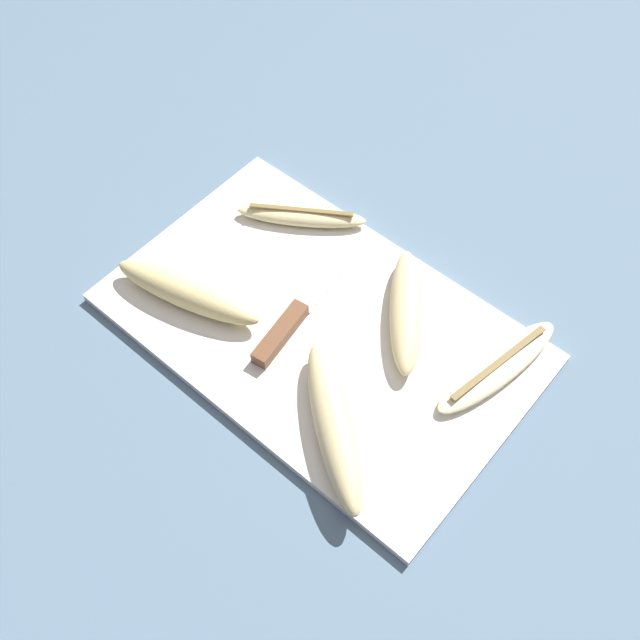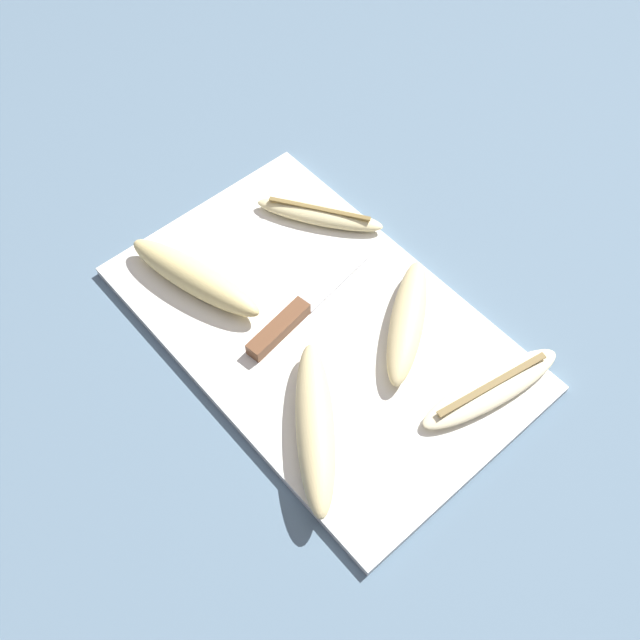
{
  "view_description": "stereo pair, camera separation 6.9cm",
  "coord_description": "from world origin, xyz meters",
  "px_view_note": "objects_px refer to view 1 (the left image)",
  "views": [
    {
      "loc": [
        0.32,
        -0.37,
        0.76
      ],
      "look_at": [
        0.0,
        0.0,
        0.02
      ],
      "focal_mm": 42.0,
      "sensor_mm": 36.0,
      "label": 1
    },
    {
      "loc": [
        0.36,
        -0.32,
        0.76
      ],
      "look_at": [
        0.0,
        0.0,
        0.02
      ],
      "focal_mm": 42.0,
      "sensor_mm": 36.0,
      "label": 2
    }
  ],
  "objects_px": {
    "knife": "(289,323)",
    "banana_mellow_near": "(334,426)",
    "banana_ripe_center": "(406,311)",
    "banana_golden_short": "(187,292)",
    "banana_soft_right": "(302,215)",
    "banana_bright_far": "(497,366)"
  },
  "relations": [
    {
      "from": "knife",
      "to": "banana_mellow_near",
      "type": "xyz_separation_m",
      "value": [
        0.13,
        -0.07,
        0.01
      ]
    },
    {
      "from": "banana_golden_short",
      "to": "banana_soft_right",
      "type": "height_order",
      "value": "banana_golden_short"
    },
    {
      "from": "banana_ripe_center",
      "to": "banana_bright_far",
      "type": "xyz_separation_m",
      "value": [
        0.12,
        0.01,
        -0.01
      ]
    },
    {
      "from": "banana_soft_right",
      "to": "knife",
      "type": "bearing_deg",
      "value": -53.72
    },
    {
      "from": "banana_soft_right",
      "to": "banana_ripe_center",
      "type": "height_order",
      "value": "banana_ripe_center"
    },
    {
      "from": "banana_ripe_center",
      "to": "banana_mellow_near",
      "type": "bearing_deg",
      "value": -79.43
    },
    {
      "from": "banana_golden_short",
      "to": "banana_mellow_near",
      "type": "relative_size",
      "value": 1.06
    },
    {
      "from": "banana_golden_short",
      "to": "banana_soft_right",
      "type": "xyz_separation_m",
      "value": [
        0.02,
        0.18,
        -0.01
      ]
    },
    {
      "from": "banana_golden_short",
      "to": "banana_mellow_near",
      "type": "xyz_separation_m",
      "value": [
        0.25,
        -0.02,
        0.0
      ]
    },
    {
      "from": "knife",
      "to": "banana_golden_short",
      "type": "relative_size",
      "value": 1.03
    },
    {
      "from": "knife",
      "to": "banana_mellow_near",
      "type": "distance_m",
      "value": 0.15
    },
    {
      "from": "banana_golden_short",
      "to": "banana_mellow_near",
      "type": "distance_m",
      "value": 0.25
    },
    {
      "from": "knife",
      "to": "banana_ripe_center",
      "type": "bearing_deg",
      "value": 37.13
    },
    {
      "from": "knife",
      "to": "banana_bright_far",
      "type": "relative_size",
      "value": 1.08
    },
    {
      "from": "banana_soft_right",
      "to": "banana_bright_far",
      "type": "xyz_separation_m",
      "value": [
        0.32,
        -0.02,
        -0.0
      ]
    },
    {
      "from": "banana_golden_short",
      "to": "banana_soft_right",
      "type": "relative_size",
      "value": 1.24
    },
    {
      "from": "knife",
      "to": "banana_bright_far",
      "type": "xyz_separation_m",
      "value": [
        0.22,
        0.11,
        0.0
      ]
    },
    {
      "from": "banana_mellow_near",
      "to": "banana_ripe_center",
      "type": "bearing_deg",
      "value": 100.57
    },
    {
      "from": "banana_golden_short",
      "to": "banana_mellow_near",
      "type": "height_order",
      "value": "banana_mellow_near"
    },
    {
      "from": "banana_mellow_near",
      "to": "banana_ripe_center",
      "type": "height_order",
      "value": "banana_mellow_near"
    },
    {
      "from": "knife",
      "to": "banana_ripe_center",
      "type": "height_order",
      "value": "banana_ripe_center"
    },
    {
      "from": "knife",
      "to": "banana_bright_far",
      "type": "distance_m",
      "value": 0.25
    }
  ]
}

